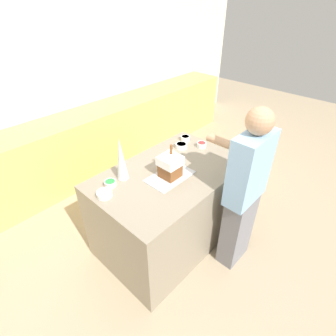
% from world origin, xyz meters
% --- Properties ---
extents(ground_plane, '(12.00, 12.00, 0.00)m').
position_xyz_m(ground_plane, '(0.00, 0.00, 0.00)').
color(ground_plane, tan).
extents(wall_back, '(8.00, 0.05, 2.60)m').
position_xyz_m(wall_back, '(0.00, 2.12, 1.30)').
color(wall_back, beige).
rests_on(wall_back, ground_plane).
extents(back_cabinet_block, '(6.00, 0.60, 0.96)m').
position_xyz_m(back_cabinet_block, '(0.00, 1.79, 0.48)').
color(back_cabinet_block, '#DBBC60').
rests_on(back_cabinet_block, ground_plane).
extents(kitchen_island, '(1.51, 0.95, 0.92)m').
position_xyz_m(kitchen_island, '(0.00, 0.00, 0.46)').
color(kitchen_island, gray).
rests_on(kitchen_island, ground_plane).
extents(baking_tray, '(0.45, 0.27, 0.01)m').
position_xyz_m(baking_tray, '(-0.06, -0.05, 0.92)').
color(baking_tray, silver).
rests_on(baking_tray, kitchen_island).
extents(gingerbread_house, '(0.19, 0.19, 0.30)m').
position_xyz_m(gingerbread_house, '(-0.06, -0.05, 1.04)').
color(gingerbread_house, brown).
rests_on(gingerbread_house, baking_tray).
extents(decorative_tree, '(0.11, 0.11, 0.41)m').
position_xyz_m(decorative_tree, '(-0.37, 0.26, 1.13)').
color(decorative_tree, silver).
rests_on(decorative_tree, kitchen_island).
extents(candy_bowl_near_tray_left, '(0.11, 0.11, 0.05)m').
position_xyz_m(candy_bowl_near_tray_left, '(0.60, 0.31, 0.95)').
color(candy_bowl_near_tray_left, white).
rests_on(candy_bowl_near_tray_left, kitchen_island).
extents(candy_bowl_far_right, '(0.13, 0.13, 0.05)m').
position_xyz_m(candy_bowl_far_right, '(-0.64, 0.16, 0.95)').
color(candy_bowl_far_right, white).
rests_on(candy_bowl_far_right, kitchen_island).
extents(candy_bowl_beside_tree, '(0.09, 0.09, 0.04)m').
position_xyz_m(candy_bowl_beside_tree, '(0.24, 0.21, 0.94)').
color(candy_bowl_beside_tree, white).
rests_on(candy_bowl_beside_tree, kitchen_island).
extents(candy_bowl_behind_tray, '(0.10, 0.10, 0.05)m').
position_xyz_m(candy_bowl_behind_tray, '(0.60, 0.07, 0.95)').
color(candy_bowl_behind_tray, white).
rests_on(candy_bowl_behind_tray, kitchen_island).
extents(candy_bowl_center_rear, '(0.11, 0.11, 0.05)m').
position_xyz_m(candy_bowl_center_rear, '(-0.52, 0.25, 0.95)').
color(candy_bowl_center_rear, white).
rests_on(candy_bowl_center_rear, kitchen_island).
extents(candy_bowl_far_left, '(0.13, 0.13, 0.05)m').
position_xyz_m(candy_bowl_far_left, '(0.43, 0.23, 0.95)').
color(candy_bowl_far_left, white).
rests_on(candy_bowl_far_left, kitchen_island).
extents(person, '(0.44, 0.55, 1.68)m').
position_xyz_m(person, '(0.27, -0.66, 0.87)').
color(person, slate).
rests_on(person, ground_plane).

